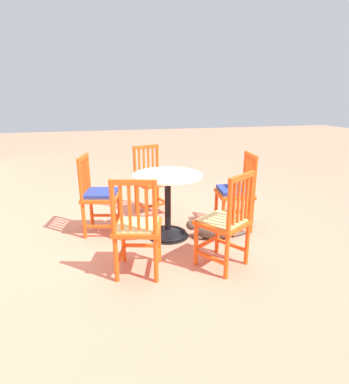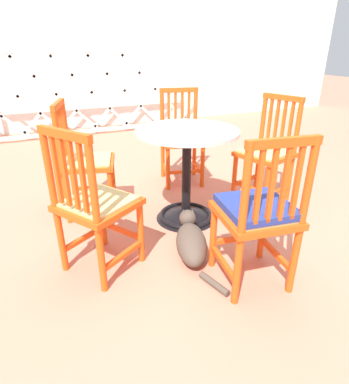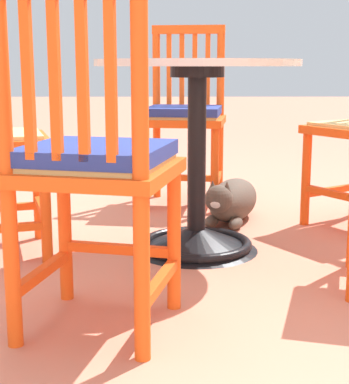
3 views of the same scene
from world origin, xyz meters
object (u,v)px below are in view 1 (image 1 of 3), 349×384
(cafe_table, at_px, (168,212))
(tabby_cat, at_px, (210,230))
(orange_chair_at_corner, at_px, (137,229))
(orange_chair_tucked_in, at_px, (99,196))
(orange_chair_near_fence, at_px, (151,182))
(orange_chair_facing_out, at_px, (236,193))
(orange_chair_by_planter, at_px, (225,223))

(cafe_table, height_order, tabby_cat, cafe_table)
(cafe_table, distance_m, orange_chair_at_corner, 0.83)
(orange_chair_tucked_in, height_order, tabby_cat, orange_chair_tucked_in)
(orange_chair_tucked_in, bearing_deg, orange_chair_near_fence, -54.84)
(cafe_table, relative_size, tabby_cat, 1.03)
(orange_chair_facing_out, bearing_deg, cafe_table, 91.74)
(orange_chair_at_corner, xyz_separation_m, orange_chair_by_planter, (-0.07, -0.79, 0.00))
(orange_chair_tucked_in, bearing_deg, orange_chair_at_corner, -162.98)
(orange_chair_facing_out, bearing_deg, orange_chair_near_fence, 49.13)
(cafe_table, relative_size, orange_chair_facing_out, 0.83)
(cafe_table, relative_size, orange_chair_by_planter, 0.83)
(cafe_table, xyz_separation_m, orange_chair_near_fence, (0.79, 0.04, 0.15))
(orange_chair_at_corner, bearing_deg, orange_chair_tucked_in, 17.02)
(cafe_table, xyz_separation_m, orange_chair_at_corner, (-0.69, 0.43, 0.15))
(cafe_table, distance_m, orange_chair_by_planter, 0.86)
(orange_chair_by_planter, bearing_deg, tabby_cat, -8.71)
(orange_chair_by_planter, height_order, tabby_cat, orange_chair_by_planter)
(orange_chair_by_planter, distance_m, orange_chair_facing_out, 0.93)
(orange_chair_tucked_in, bearing_deg, orange_chair_by_planter, -134.22)
(orange_chair_at_corner, xyz_separation_m, tabby_cat, (0.51, -0.88, -0.34))
(orange_chair_at_corner, distance_m, tabby_cat, 1.08)
(orange_chair_tucked_in, distance_m, orange_chair_facing_out, 1.60)
(orange_chair_tucked_in, relative_size, tabby_cat, 1.23)
(cafe_table, xyz_separation_m, orange_chair_facing_out, (0.03, -0.84, 0.16))
(cafe_table, distance_m, orange_chair_tucked_in, 0.81)
(orange_chair_facing_out, height_order, tabby_cat, orange_chair_facing_out)
(orange_chair_facing_out, bearing_deg, orange_chair_by_planter, 148.78)
(cafe_table, relative_size, orange_chair_at_corner, 0.83)
(orange_chair_facing_out, relative_size, orange_chair_near_fence, 1.00)
(orange_chair_facing_out, height_order, orange_chair_near_fence, same)
(orange_chair_at_corner, height_order, orange_chair_by_planter, same)
(orange_chair_tucked_in, relative_size, orange_chair_by_planter, 1.00)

